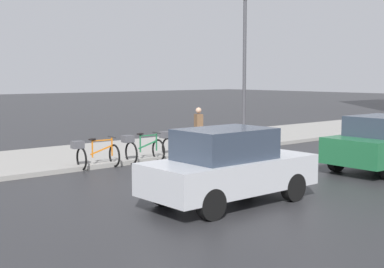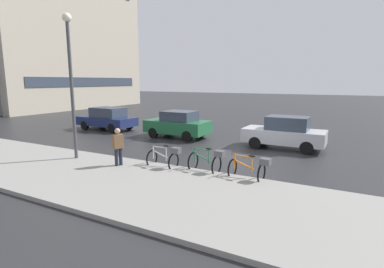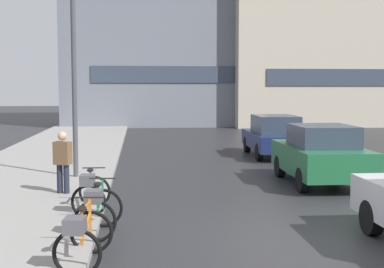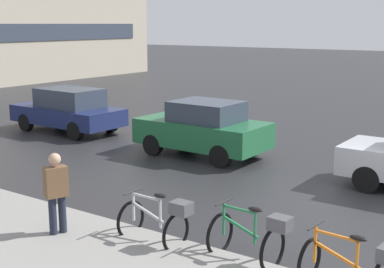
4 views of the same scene
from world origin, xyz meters
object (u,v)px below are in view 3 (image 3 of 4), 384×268
Objects in this scene: bicycle_second at (98,209)px; pedestrian at (63,161)px; car_navy at (274,136)px; streetlamp at (74,45)px; bicycle_nearest at (82,236)px; car_green at (321,154)px; bicycle_third at (91,191)px.

pedestrian is at bearing 107.77° from bicycle_second.
car_navy reaches higher than bicycle_second.
bicycle_nearest is at bearing -82.69° from streetlamp.
bicycle_second is at bearing -119.08° from car_navy.
bicycle_second is 0.22× the size of streetlamp.
car_green reaches higher than car_navy.
pedestrian is (-6.88, -1.36, 0.09)m from car_green.
bicycle_second is at bearing 86.51° from bicycle_nearest.
car_navy is (6.30, 9.10, 0.31)m from bicycle_third.
streetlamp is (-7.09, -4.96, 3.07)m from car_navy.
bicycle_nearest is 8.76m from car_green.
bicycle_second is (0.10, 1.70, 0.02)m from bicycle_nearest.
bicycle_nearest is 3.41m from bicycle_third.
bicycle_third is (-0.28, 1.71, -0.01)m from bicycle_second.
bicycle_third is at bearing -64.57° from pedestrian.
bicycle_third is (-0.18, 3.41, 0.01)m from bicycle_nearest.
car_green reaches higher than bicycle_nearest.
bicycle_nearest is 1.70m from bicycle_second.
car_navy is at bearing 55.33° from bicycle_third.
bicycle_nearest is 8.33m from streetlamp.
bicycle_third is 5.40m from streetlamp.
streetlamp is at bearing 100.38° from bicycle_second.
car_green is at bearing 47.66° from bicycle_nearest.
car_green is at bearing -92.13° from car_navy.
pedestrian is 3.83m from streetlamp.
pedestrian is (-7.11, -7.40, 0.12)m from car_navy.
pedestrian is at bearing 115.43° from bicycle_third.
car_green is at bearing 26.74° from bicycle_third.
car_navy is at bearing 34.99° from streetlamp.
car_green is at bearing 39.47° from bicycle_second.
car_green reaches higher than bicycle_second.
streetlamp reaches higher than bicycle_second.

